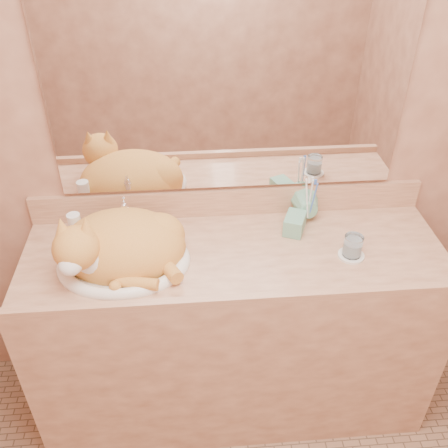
{
  "coord_description": "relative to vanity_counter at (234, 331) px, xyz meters",
  "views": [
    {
      "loc": [
        -0.16,
        -0.72,
        2.04
      ],
      "look_at": [
        -0.04,
        0.7,
        1.0
      ],
      "focal_mm": 40.0,
      "sensor_mm": 36.0,
      "label": 1
    }
  ],
  "objects": [
    {
      "name": "wall_back",
      "position": [
        0.0,
        0.28,
        0.82
      ],
      "size": [
        2.4,
        0.02,
        2.5
      ],
      "primitive_type": "cube",
      "color": "brown",
      "rests_on": "ground"
    },
    {
      "name": "vanity_counter",
      "position": [
        0.0,
        0.0,
        0.0
      ],
      "size": [
        1.6,
        0.55,
        0.85
      ],
      "primitive_type": null,
      "color": "#965F43",
      "rests_on": "floor"
    },
    {
      "name": "mirror",
      "position": [
        0.0,
        0.26,
        0.97
      ],
      "size": [
        1.3,
        0.02,
        0.8
      ],
      "primitive_type": "cube",
      "color": "white",
      "rests_on": "wall_back"
    },
    {
      "name": "sink_basin",
      "position": [
        -0.41,
        -0.02,
        0.5
      ],
      "size": [
        0.54,
        0.48,
        0.15
      ],
      "primitive_type": null,
      "rotation": [
        0.0,
        0.0,
        -0.2
      ],
      "color": "white",
      "rests_on": "vanity_counter"
    },
    {
      "name": "faucet",
      "position": [
        -0.41,
        0.16,
        0.5
      ],
      "size": [
        0.05,
        0.11,
        0.15
      ],
      "primitive_type": null,
      "rotation": [
        0.0,
        0.0,
        0.11
      ],
      "color": "white",
      "rests_on": "vanity_counter"
    },
    {
      "name": "cat",
      "position": [
        -0.43,
        -0.01,
        0.51
      ],
      "size": [
        0.48,
        0.4,
        0.25
      ],
      "primitive_type": null,
      "rotation": [
        0.0,
        0.0,
        -0.05
      ],
      "color": "#C4792D",
      "rests_on": "sink_basin"
    },
    {
      "name": "soap_dispenser",
      "position": [
        0.23,
        0.07,
        0.51
      ],
      "size": [
        0.1,
        0.1,
        0.16
      ],
      "primitive_type": "imported",
      "rotation": [
        0.0,
        0.0,
        -0.4
      ],
      "color": "#6AAA8D",
      "rests_on": "vanity_counter"
    },
    {
      "name": "toothbrush_cup",
      "position": [
        0.31,
        0.16,
        0.48
      ],
      "size": [
        0.12,
        0.12,
        0.11
      ],
      "primitive_type": "imported",
      "rotation": [
        0.0,
        0.0,
        -0.0
      ],
      "color": "#6AAA8D",
      "rests_on": "vanity_counter"
    },
    {
      "name": "toothbrushes",
      "position": [
        0.31,
        0.16,
        0.55
      ],
      "size": [
        0.04,
        0.04,
        0.22
      ],
      "primitive_type": null,
      "color": "white",
      "rests_on": "toothbrush_cup"
    },
    {
      "name": "saucer",
      "position": [
        0.43,
        -0.05,
        0.43
      ],
      "size": [
        0.1,
        0.1,
        0.01
      ],
      "primitive_type": "cylinder",
      "color": "white",
      "rests_on": "vanity_counter"
    },
    {
      "name": "water_glass",
      "position": [
        0.43,
        -0.05,
        0.48
      ],
      "size": [
        0.07,
        0.07,
        0.08
      ],
      "primitive_type": "cylinder",
      "color": "white",
      "rests_on": "saucer"
    },
    {
      "name": "lotion_bottle",
      "position": [
        -0.6,
        0.13,
        0.49
      ],
      "size": [
        0.05,
        0.05,
        0.12
      ],
      "primitive_type": "cylinder",
      "color": "white",
      "rests_on": "vanity_counter"
    }
  ]
}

